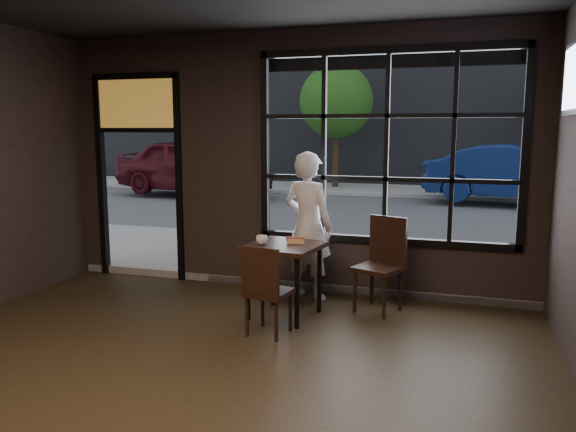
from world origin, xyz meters
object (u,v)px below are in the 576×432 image
(chair_near, at_px, (269,289))
(man, at_px, (308,226))
(cafe_table, at_px, (284,280))
(navy_car, at_px, (516,174))

(chair_near, bearing_deg, man, -83.58)
(chair_near, relative_size, man, 0.52)
(cafe_table, distance_m, navy_car, 10.61)
(cafe_table, xyz_separation_m, navy_car, (3.13, 10.12, 0.45))
(chair_near, distance_m, man, 1.35)
(man, height_order, navy_car, man)
(chair_near, relative_size, navy_car, 0.20)
(cafe_table, height_order, man, man)
(cafe_table, xyz_separation_m, chair_near, (0.02, -0.55, 0.05))
(navy_car, bearing_deg, cafe_table, 170.84)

